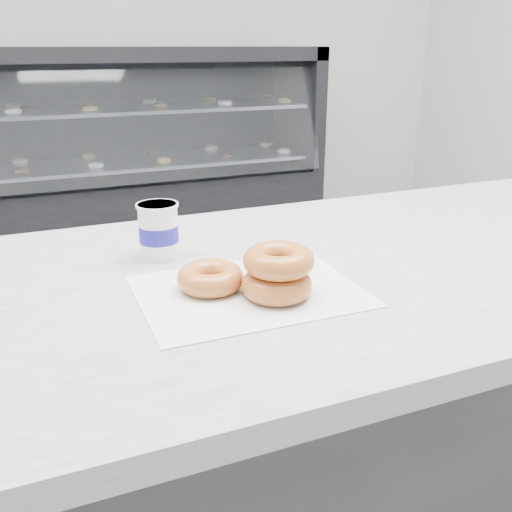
{
  "coord_description": "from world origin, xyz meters",
  "views": [
    {
      "loc": [
        -0.6,
        -1.43,
        1.26
      ],
      "look_at": [
        -0.27,
        -0.63,
        0.94
      ],
      "focal_mm": 40.0,
      "sensor_mm": 36.0,
      "label": 1
    }
  ],
  "objects_px": {
    "counter": "(367,449)",
    "donut_single": "(210,278)",
    "donut_stack": "(278,273)",
    "coffee_cup": "(159,230)",
    "display_case": "(126,176)"
  },
  "relations": [
    {
      "from": "counter",
      "to": "donut_stack",
      "type": "xyz_separation_m",
      "value": [
        -0.27,
        -0.1,
        0.49
      ]
    },
    {
      "from": "counter",
      "to": "donut_single",
      "type": "xyz_separation_m",
      "value": [
        -0.35,
        -0.04,
        0.47
      ]
    },
    {
      "from": "counter",
      "to": "donut_single",
      "type": "height_order",
      "value": "donut_single"
    },
    {
      "from": "counter",
      "to": "display_case",
      "type": "xyz_separation_m",
      "value": [
        0.0,
        2.72,
        0.04
      ]
    },
    {
      "from": "counter",
      "to": "coffee_cup",
      "type": "bearing_deg",
      "value": 160.81
    },
    {
      "from": "counter",
      "to": "donut_single",
      "type": "bearing_deg",
      "value": -173.52
    },
    {
      "from": "donut_stack",
      "to": "coffee_cup",
      "type": "relative_size",
      "value": 1.4
    },
    {
      "from": "donut_stack",
      "to": "coffee_cup",
      "type": "distance_m",
      "value": 0.27
    },
    {
      "from": "counter",
      "to": "display_case",
      "type": "bearing_deg",
      "value": 90.0
    },
    {
      "from": "counter",
      "to": "donut_stack",
      "type": "distance_m",
      "value": 0.57
    },
    {
      "from": "donut_stack",
      "to": "coffee_cup",
      "type": "bearing_deg",
      "value": 117.39
    },
    {
      "from": "display_case",
      "to": "donut_stack",
      "type": "relative_size",
      "value": 17.1
    },
    {
      "from": "counter",
      "to": "donut_single",
      "type": "distance_m",
      "value": 0.59
    },
    {
      "from": "counter",
      "to": "display_case",
      "type": "distance_m",
      "value": 2.72
    },
    {
      "from": "donut_single",
      "to": "coffee_cup",
      "type": "relative_size",
      "value": 1.06
    }
  ]
}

